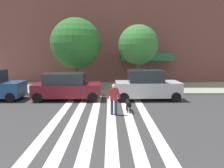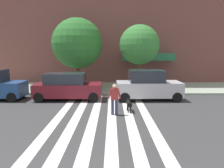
{
  "view_description": "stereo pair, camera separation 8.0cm",
  "coord_description": "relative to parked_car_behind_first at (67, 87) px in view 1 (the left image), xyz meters",
  "views": [
    {
      "loc": [
        1.69,
        -3.58,
        3.36
      ],
      "look_at": [
        1.81,
        7.79,
        1.67
      ],
      "focal_mm": 36.11,
      "sensor_mm": 36.0,
      "label": 1
    },
    {
      "loc": [
        1.77,
        -3.58,
        3.36
      ],
      "look_at": [
        1.81,
        7.79,
        1.67
      ],
      "focal_mm": 36.11,
      "sensor_mm": 36.0,
      "label": 2
    }
  ],
  "objects": [
    {
      "name": "pedestrian_dog_walker",
      "position": [
        3.19,
        -3.75,
        0.02
      ],
      "size": [
        0.71,
        0.25,
        1.64
      ],
      "color": "#282D4C",
      "rests_on": "ground_plane"
    },
    {
      "name": "parked_car_third_in_line",
      "position": [
        5.53,
        -0.0,
        0.06
      ],
      "size": [
        4.44,
        2.09,
        2.05
      ],
      "color": "#B6B3BC",
      "rests_on": "ground_plane"
    },
    {
      "name": "street_tree_nearest",
      "position": [
        0.17,
        3.7,
        3.05
      ],
      "size": [
        4.18,
        4.18,
        5.9
      ],
      "color": "#4C3823",
      "rests_on": "sidewalk_far"
    },
    {
      "name": "sidewalk_far",
      "position": [
        1.28,
        4.53,
        -0.83
      ],
      "size": [
        80.0,
        6.0,
        0.15
      ],
      "primitive_type": "cube",
      "color": "#94A18F",
      "rests_on": "ground_plane"
    },
    {
      "name": "dog_on_leash",
      "position": [
        4.0,
        -3.09,
        -0.46
      ],
      "size": [
        0.29,
        1.11,
        0.65
      ],
      "color": "black",
      "rests_on": "ground_plane"
    },
    {
      "name": "ground_plane",
      "position": [
        1.28,
        -5.08,
        -0.9
      ],
      "size": [
        160.0,
        160.0,
        0.0
      ],
      "primitive_type": "plane",
      "color": "#353538"
    },
    {
      "name": "street_tree_middle",
      "position": [
        5.23,
        2.83,
        2.9
      ],
      "size": [
        3.16,
        3.16,
        5.26
      ],
      "color": "#4C3823",
      "rests_on": "sidewalk_far"
    },
    {
      "name": "parked_car_behind_first",
      "position": [
        0.0,
        0.0,
        0.0
      ],
      "size": [
        4.56,
        2.07,
        1.84
      ],
      "color": "maroon",
      "rests_on": "ground_plane"
    },
    {
      "name": "crosswalk_stripes",
      "position": [
        2.59,
        -5.08,
        -0.9
      ],
      "size": [
        4.95,
        12.63,
        0.01
      ],
      "color": "silver",
      "rests_on": "ground_plane"
    }
  ]
}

